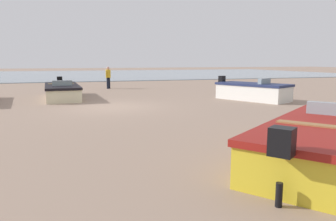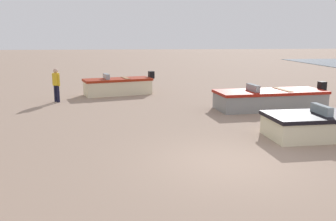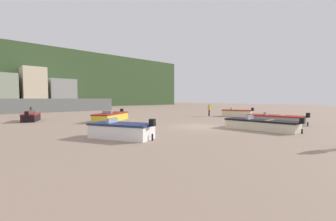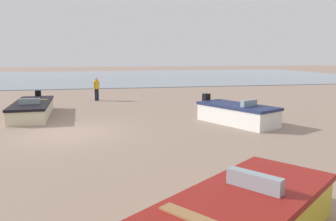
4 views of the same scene
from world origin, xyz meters
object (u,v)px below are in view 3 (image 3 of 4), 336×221
object	(u,v)px
boat_yellow_3	(111,117)
mooring_post_near_water	(31,112)
boat_cream_2	(237,113)
boat_white_4	(122,130)
beach_walker_foreground	(209,109)
boat_grey_0	(276,119)
boat_cream_5	(261,125)
boat_black_1	(31,117)

from	to	relation	value
boat_yellow_3	mooring_post_near_water	world-z (taller)	mooring_post_near_water
boat_yellow_3	boat_cream_2	bearing A→B (deg)	-149.25
boat_white_4	beach_walker_foreground	distance (m)	18.06
boat_cream_2	boat_white_4	size ratio (longest dim) A/B	0.97
boat_grey_0	boat_cream_5	world-z (taller)	boat_grey_0
boat_cream_2	beach_walker_foreground	bearing A→B (deg)	108.43
beach_walker_foreground	boat_black_1	bearing A→B (deg)	108.73
boat_white_4	boat_cream_5	bearing A→B (deg)	-48.44
mooring_post_near_water	beach_walker_foreground	distance (m)	22.63
boat_yellow_3	boat_white_4	distance (m)	10.50
boat_black_1	boat_white_4	xyz separation A→B (m)	(2.03, -14.85, 0.04)
boat_black_1	beach_walker_foreground	size ratio (longest dim) A/B	2.24
beach_walker_foreground	boat_cream_5	bearing A→B (deg)	-172.36
boat_yellow_3	boat_white_4	size ratio (longest dim) A/B	1.27
boat_black_1	boat_white_4	distance (m)	14.99
boat_grey_0	boat_black_1	distance (m)	24.24
boat_white_4	boat_grey_0	bearing A→B (deg)	-38.80
boat_grey_0	boat_cream_5	size ratio (longest dim) A/B	0.94
boat_black_1	boat_cream_2	bearing A→B (deg)	-7.45
boat_cream_2	boat_cream_5	xyz separation A→B (m)	(-9.33, -7.49, -0.07)
boat_white_4	boat_black_1	bearing A→B (deg)	71.58
boat_white_4	boat_cream_5	world-z (taller)	boat_white_4
boat_yellow_3	boat_grey_0	bearing A→B (deg)	-179.14
boat_yellow_3	boat_cream_5	distance (m)	14.48
boat_cream_2	boat_white_4	world-z (taller)	boat_white_4
mooring_post_near_water	boat_yellow_3	bearing A→B (deg)	-63.13
boat_cream_5	boat_black_1	bearing A→B (deg)	118.64
boat_grey_0	mooring_post_near_water	distance (m)	27.93
beach_walker_foreground	mooring_post_near_water	bearing A→B (deg)	95.22
boat_grey_0	boat_white_4	distance (m)	14.53
boat_cream_2	boat_cream_5	world-z (taller)	boat_cream_2
mooring_post_near_water	beach_walker_foreground	size ratio (longest dim) A/B	0.79
boat_grey_0	boat_white_4	world-z (taller)	boat_white_4
boat_black_1	beach_walker_foreground	bearing A→B (deg)	-3.12
boat_yellow_3	boat_cream_5	world-z (taller)	boat_yellow_3
boat_cream_2	beach_walker_foreground	world-z (taller)	beach_walker_foreground
boat_yellow_3	beach_walker_foreground	distance (m)	12.95
boat_cream_2	boat_white_4	xyz separation A→B (m)	(-18.91, -3.57, 0.00)
boat_black_1	boat_white_4	world-z (taller)	boat_white_4
boat_yellow_3	beach_walker_foreground	bearing A→B (deg)	-140.89
boat_cream_2	mooring_post_near_water	distance (m)	26.02
boat_black_1	mooring_post_near_water	world-z (taller)	mooring_post_near_water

